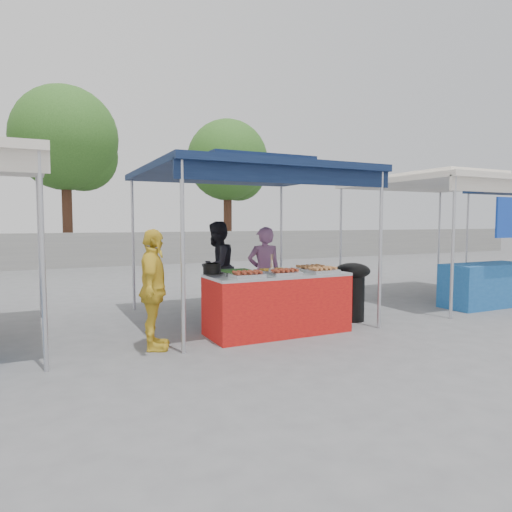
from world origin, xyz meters
name	(u,v)px	position (x,y,z in m)	size (l,w,h in m)	color
ground_plane	(274,331)	(0.00, 0.00, 0.00)	(80.00, 80.00, 0.00)	#5E5E61
back_wall	(130,249)	(0.00, 11.00, 0.60)	(40.00, 0.25, 1.20)	gray
main_canopy	(246,172)	(0.00, 0.97, 2.37)	(3.20, 3.20, 2.57)	silver
neighbor_stall_right	(463,221)	(4.50, 0.57, 1.60)	(3.20, 3.20, 2.57)	silver
tree_1	(69,143)	(-1.79, 12.68, 4.47)	(3.81, 3.80, 6.53)	#44271A
tree_2	(230,164)	(4.72, 12.86, 4.09)	(3.54, 3.48, 5.98)	#44271A
vendor_table	(278,303)	(0.00, -0.10, 0.43)	(2.00, 0.80, 0.85)	red
food_tray_fl	(247,275)	(-0.59, -0.34, 0.88)	(0.42, 0.30, 0.07)	silver
food_tray_fm	(284,273)	(-0.03, -0.34, 0.88)	(0.42, 0.30, 0.07)	silver
food_tray_fr	(322,271)	(0.60, -0.33, 0.88)	(0.42, 0.30, 0.07)	silver
food_tray_bl	(236,272)	(-0.59, 0.00, 0.88)	(0.42, 0.30, 0.07)	silver
food_tray_bm	(274,271)	(-0.03, -0.04, 0.88)	(0.42, 0.30, 0.07)	silver
food_tray_br	(311,269)	(0.60, -0.02, 0.88)	(0.42, 0.30, 0.07)	silver
cooking_pot	(212,269)	(-0.85, 0.28, 0.92)	(0.25, 0.25, 0.14)	black
skewer_cup	(272,272)	(-0.19, -0.27, 0.90)	(0.08, 0.08, 0.10)	silver
wok_burner	(352,286)	(1.46, 0.09, 0.55)	(0.55, 0.55, 0.93)	black
crate_left	(238,313)	(-0.27, 0.69, 0.17)	(0.56, 0.39, 0.33)	#143DAA
crate_right	(279,312)	(0.36, 0.51, 0.16)	(0.54, 0.38, 0.32)	#143DAA
crate_stacked	(279,292)	(0.36, 0.51, 0.48)	(0.53, 0.37, 0.32)	#143DAA
vendor_woman	(264,273)	(0.28, 0.87, 0.75)	(0.55, 0.36, 1.49)	#905B86
helper_man	(217,267)	(-0.22, 1.70, 0.79)	(0.77, 0.60, 1.58)	black
customer_person	(153,290)	(-1.78, -0.18, 0.75)	(0.87, 0.36, 1.49)	yellow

